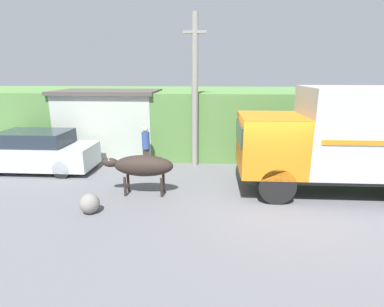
% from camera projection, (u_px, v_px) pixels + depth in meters
% --- Properties ---
extents(ground_plane, '(60.00, 60.00, 0.00)m').
position_uv_depth(ground_plane, '(263.00, 200.00, 9.24)').
color(ground_plane, slate).
extents(hillside_embankment, '(32.00, 6.58, 2.96)m').
position_uv_depth(hillside_embankment, '(242.00, 119.00, 15.61)').
color(hillside_embankment, '#568442').
rests_on(hillside_embankment, ground_plane).
extents(building_backdrop, '(4.61, 2.70, 3.03)m').
position_uv_depth(building_backdrop, '(110.00, 123.00, 13.95)').
color(building_backdrop, '#B2BCAD').
rests_on(building_backdrop, ground_plane).
extents(cargo_truck, '(6.53, 2.33, 3.41)m').
position_uv_depth(cargo_truck, '(351.00, 137.00, 9.38)').
color(cargo_truck, '#2D2D2D').
rests_on(cargo_truck, ground_plane).
extents(brown_cow, '(2.27, 0.68, 1.30)m').
position_uv_depth(brown_cow, '(142.00, 166.00, 9.48)').
color(brown_cow, '#2D231E').
rests_on(brown_cow, ground_plane).
extents(parked_suv, '(4.75, 1.79, 1.61)m').
position_uv_depth(parked_suv, '(34.00, 152.00, 11.84)').
color(parked_suv, silver).
rests_on(parked_suv, ground_plane).
extents(pedestrian_on_hill, '(0.40, 0.40, 1.72)m').
position_uv_depth(pedestrian_on_hill, '(146.00, 145.00, 12.22)').
color(pedestrian_on_hill, '#38332D').
rests_on(pedestrian_on_hill, ground_plane).
extents(utility_pole, '(0.90, 0.26, 6.03)m').
position_uv_depth(utility_pole, '(195.00, 91.00, 11.97)').
color(utility_pole, gray).
rests_on(utility_pole, ground_plane).
extents(roadside_rock, '(0.56, 0.56, 0.56)m').
position_uv_depth(roadside_rock, '(90.00, 203.00, 8.37)').
color(roadside_rock, gray).
rests_on(roadside_rock, ground_plane).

